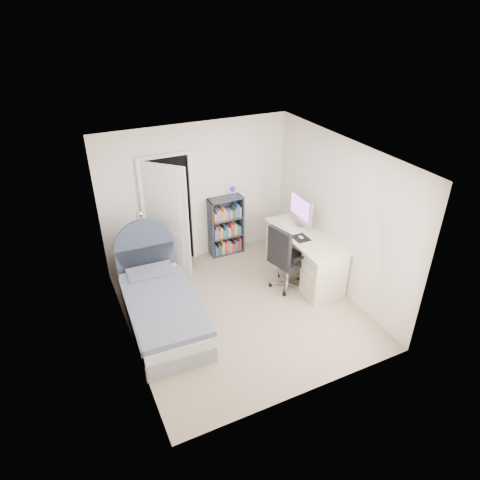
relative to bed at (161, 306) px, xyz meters
name	(u,v)px	position (x,y,z in m)	size (l,w,h in m)	color
room_shell	(242,240)	(1.19, -0.25, 0.96)	(3.50, 3.70, 2.60)	gray
door	(167,216)	(0.57, 1.34, 0.75)	(0.92, 0.61, 2.06)	black
bed	(161,306)	(0.00, 0.00, 0.00)	(1.07, 2.12, 1.28)	gray
nightstand	(135,256)	(-0.06, 1.33, 0.13)	(0.43, 0.43, 0.63)	tan
floor_lamp	(143,255)	(0.04, 1.08, 0.26)	(0.19, 0.19, 1.35)	silver
bookcase	(226,228)	(1.68, 1.41, 0.23)	(0.63, 0.27, 1.34)	#343C47
desk	(304,253)	(2.56, 0.14, 0.15)	(0.66, 1.66, 1.36)	beige
office_chair	(285,256)	(2.07, -0.05, 0.34)	(0.63, 0.65, 1.15)	silver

